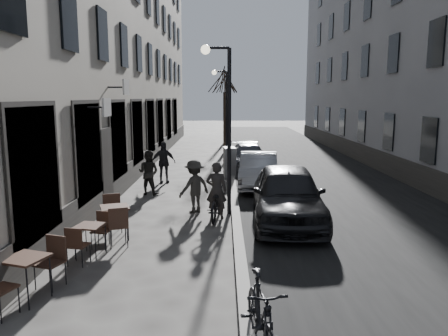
{
  "coord_description": "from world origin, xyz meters",
  "views": [
    {
      "loc": [
        -0.17,
        -7.14,
        3.58
      ],
      "look_at": [
        -0.16,
        3.78,
        1.8
      ],
      "focal_mm": 35.0,
      "sensor_mm": 36.0,
      "label": 1
    }
  ],
  "objects_px": {
    "streetlamp_far": "(224,104)",
    "bistro_set_b": "(90,237)",
    "utility_cabinet": "(230,162)",
    "pedestrian_far": "(163,162)",
    "car_mid": "(258,170)",
    "pedestrian_mid": "(194,186)",
    "bistro_set_c": "(115,219)",
    "bicycle": "(216,201)",
    "bistro_set_a": "(26,274)",
    "tree_near": "(225,80)",
    "car_far": "(249,156)",
    "tree_far": "(225,83)",
    "streetlamp_near": "(224,111)",
    "car_near": "(287,194)",
    "moped": "(261,317)",
    "pedestrian_near": "(149,173)"
  },
  "relations": [
    {
      "from": "bistro_set_a",
      "to": "car_far",
      "type": "relative_size",
      "value": 0.4
    },
    {
      "from": "moped",
      "to": "pedestrian_near",
      "type": "bearing_deg",
      "value": 100.98
    },
    {
      "from": "streetlamp_near",
      "to": "tree_near",
      "type": "height_order",
      "value": "tree_near"
    },
    {
      "from": "streetlamp_near",
      "to": "tree_near",
      "type": "bearing_deg",
      "value": 89.72
    },
    {
      "from": "car_far",
      "to": "pedestrian_far",
      "type": "bearing_deg",
      "value": -138.88
    },
    {
      "from": "pedestrian_far",
      "to": "pedestrian_near",
      "type": "bearing_deg",
      "value": -112.35
    },
    {
      "from": "pedestrian_far",
      "to": "utility_cabinet",
      "type": "bearing_deg",
      "value": 9.45
    },
    {
      "from": "streetlamp_far",
      "to": "bistro_set_b",
      "type": "height_order",
      "value": "streetlamp_far"
    },
    {
      "from": "car_near",
      "to": "streetlamp_near",
      "type": "bearing_deg",
      "value": 155.74
    },
    {
      "from": "bistro_set_c",
      "to": "pedestrian_mid",
      "type": "bearing_deg",
      "value": 34.48
    },
    {
      "from": "bistro_set_b",
      "to": "bicycle",
      "type": "xyz_separation_m",
      "value": [
        2.81,
        3.13,
        0.08
      ]
    },
    {
      "from": "bistro_set_a",
      "to": "pedestrian_near",
      "type": "distance_m",
      "value": 8.63
    },
    {
      "from": "streetlamp_near",
      "to": "car_mid",
      "type": "xyz_separation_m",
      "value": [
        1.39,
        4.05,
        -2.47
      ]
    },
    {
      "from": "bistro_set_c",
      "to": "moped",
      "type": "xyz_separation_m",
      "value": [
        3.29,
        -5.12,
        0.05
      ]
    },
    {
      "from": "bistro_set_c",
      "to": "pedestrian_far",
      "type": "height_order",
      "value": "pedestrian_far"
    },
    {
      "from": "bicycle",
      "to": "pedestrian_near",
      "type": "height_order",
      "value": "pedestrian_near"
    },
    {
      "from": "bicycle",
      "to": "car_mid",
      "type": "distance_m",
      "value": 4.84
    },
    {
      "from": "bistro_set_a",
      "to": "pedestrian_far",
      "type": "xyz_separation_m",
      "value": [
        0.94,
        10.88,
        0.37
      ]
    },
    {
      "from": "utility_cabinet",
      "to": "bicycle",
      "type": "bearing_deg",
      "value": -100.16
    },
    {
      "from": "car_near",
      "to": "moped",
      "type": "bearing_deg",
      "value": -97.82
    },
    {
      "from": "streetlamp_near",
      "to": "pedestrian_far",
      "type": "height_order",
      "value": "streetlamp_near"
    },
    {
      "from": "streetlamp_near",
      "to": "car_mid",
      "type": "distance_m",
      "value": 4.95
    },
    {
      "from": "bistro_set_a",
      "to": "streetlamp_far",
      "type": "bearing_deg",
      "value": 98.05
    },
    {
      "from": "tree_near",
      "to": "pedestrian_mid",
      "type": "height_order",
      "value": "tree_near"
    },
    {
      "from": "pedestrian_far",
      "to": "car_far",
      "type": "height_order",
      "value": "pedestrian_far"
    },
    {
      "from": "car_mid",
      "to": "streetlamp_near",
      "type": "bearing_deg",
      "value": -104.15
    },
    {
      "from": "tree_near",
      "to": "utility_cabinet",
      "type": "relative_size",
      "value": 4.25
    },
    {
      "from": "utility_cabinet",
      "to": "pedestrian_mid",
      "type": "height_order",
      "value": "pedestrian_mid"
    },
    {
      "from": "tree_far",
      "to": "utility_cabinet",
      "type": "height_order",
      "value": "tree_far"
    },
    {
      "from": "pedestrian_far",
      "to": "car_near",
      "type": "distance_m",
      "value": 7.4
    },
    {
      "from": "streetlamp_far",
      "to": "car_mid",
      "type": "height_order",
      "value": "streetlamp_far"
    },
    {
      "from": "streetlamp_far",
      "to": "bicycle",
      "type": "relative_size",
      "value": 2.56
    },
    {
      "from": "tree_far",
      "to": "car_far",
      "type": "xyz_separation_m",
      "value": [
        1.19,
        -12.26,
        -4.05
      ]
    },
    {
      "from": "moped",
      "to": "utility_cabinet",
      "type": "bearing_deg",
      "value": 84.16
    },
    {
      "from": "streetlamp_far",
      "to": "bistro_set_b",
      "type": "xyz_separation_m",
      "value": [
        -3.02,
        -15.64,
        -2.72
      ]
    },
    {
      "from": "tree_far",
      "to": "car_near",
      "type": "bearing_deg",
      "value": -85.43
    },
    {
      "from": "tree_far",
      "to": "car_mid",
      "type": "relative_size",
      "value": 1.37
    },
    {
      "from": "pedestrian_mid",
      "to": "car_near",
      "type": "xyz_separation_m",
      "value": [
        2.74,
        -1.15,
        -0.0
      ]
    },
    {
      "from": "streetlamp_near",
      "to": "car_near",
      "type": "height_order",
      "value": "streetlamp_near"
    },
    {
      "from": "pedestrian_mid",
      "to": "car_far",
      "type": "height_order",
      "value": "pedestrian_mid"
    },
    {
      "from": "pedestrian_near",
      "to": "bistro_set_b",
      "type": "bearing_deg",
      "value": 103.75
    },
    {
      "from": "car_far",
      "to": "streetlamp_far",
      "type": "bearing_deg",
      "value": 107.98
    },
    {
      "from": "bistro_set_c",
      "to": "bistro_set_a",
      "type": "bearing_deg",
      "value": -121.25
    },
    {
      "from": "bistro_set_c",
      "to": "car_near",
      "type": "xyz_separation_m",
      "value": [
        4.59,
        1.42,
        0.32
      ]
    },
    {
      "from": "pedestrian_far",
      "to": "car_mid",
      "type": "xyz_separation_m",
      "value": [
        3.93,
        -0.97,
        -0.18
      ]
    },
    {
      "from": "utility_cabinet",
      "to": "pedestrian_far",
      "type": "distance_m",
      "value": 3.13
    },
    {
      "from": "car_mid",
      "to": "pedestrian_mid",
      "type": "bearing_deg",
      "value": -115.94
    },
    {
      "from": "streetlamp_far",
      "to": "pedestrian_mid",
      "type": "xyz_separation_m",
      "value": [
        -0.91,
        -11.82,
        -2.33
      ]
    },
    {
      "from": "tree_near",
      "to": "car_far",
      "type": "height_order",
      "value": "tree_near"
    },
    {
      "from": "bistro_set_c",
      "to": "car_mid",
      "type": "height_order",
      "value": "car_mid"
    }
  ]
}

